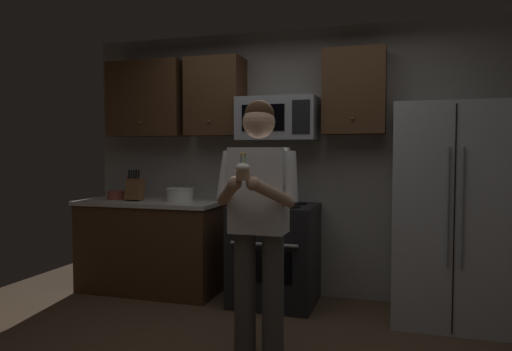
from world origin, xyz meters
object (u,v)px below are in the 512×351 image
object	(u,v)px
bowl_large_white	(180,194)
bowl_small_colored	(116,195)
oven_range	(275,254)
person	(258,213)
microwave	(278,119)
cupcake	(243,171)
refrigerator	(449,214)
knife_block	(135,189)

from	to	relation	value
bowl_large_white	bowl_small_colored	size ratio (longest dim) A/B	1.54
oven_range	person	size ratio (longest dim) A/B	0.53
microwave	cupcake	size ratio (longest dim) A/B	4.26
refrigerator	knife_block	distance (m)	2.95
knife_block	oven_range	bearing A→B (deg)	1.17
microwave	refrigerator	world-z (taller)	microwave
refrigerator	bowl_small_colored	world-z (taller)	refrigerator
microwave	knife_block	distance (m)	1.61
bowl_large_white	microwave	bearing A→B (deg)	3.27
knife_block	person	bearing A→B (deg)	-34.63
knife_block	cupcake	bearing A→B (deg)	-41.72
microwave	person	distance (m)	1.48
knife_block	cupcake	size ratio (longest dim) A/B	1.84
bowl_small_colored	cupcake	size ratio (longest dim) A/B	1.05
bowl_large_white	person	xyz separation A→B (m)	(1.19, -1.22, 0.01)
person	cupcake	size ratio (longest dim) A/B	10.13
oven_range	microwave	size ratio (longest dim) A/B	1.26
refrigerator	knife_block	world-z (taller)	refrigerator
person	knife_block	bearing A→B (deg)	145.37
knife_block	bowl_large_white	distance (m)	0.46
refrigerator	person	world-z (taller)	refrigerator
knife_block	bowl_small_colored	xyz separation A→B (m)	(-0.26, 0.07, -0.07)
person	cupcake	bearing A→B (deg)	-90.00
bowl_small_colored	person	size ratio (longest dim) A/B	0.10
oven_range	person	xyz separation A→B (m)	(0.19, -1.16, 0.53)
bowl_large_white	person	distance (m)	1.70
oven_range	refrigerator	xyz separation A→B (m)	(1.50, -0.04, 0.44)
bowl_large_white	bowl_small_colored	distance (m)	0.71
bowl_small_colored	cupcake	xyz separation A→B (m)	(1.90, -1.53, 0.33)
bowl_small_colored	bowl_large_white	bearing A→B (deg)	2.01
person	refrigerator	bearing A→B (deg)	40.52
cupcake	microwave	bearing A→B (deg)	96.74
microwave	knife_block	bearing A→B (deg)	-174.12
bowl_small_colored	cupcake	world-z (taller)	cupcake
knife_block	cupcake	world-z (taller)	cupcake
person	microwave	bearing A→B (deg)	98.46
refrigerator	microwave	bearing A→B (deg)	173.97
cupcake	bowl_small_colored	bearing A→B (deg)	141.19
oven_range	cupcake	xyz separation A→B (m)	(0.19, -1.49, 0.83)
oven_range	bowl_small_colored	world-z (taller)	bowl_small_colored
oven_range	refrigerator	size ratio (longest dim) A/B	0.52
microwave	person	world-z (taller)	microwave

